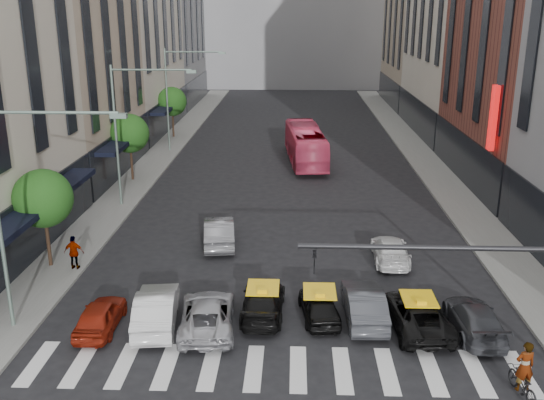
# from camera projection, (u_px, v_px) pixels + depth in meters

# --- Properties ---
(ground) EXTENTS (160.00, 160.00, 0.00)m
(ground) POSITION_uv_depth(u_px,v_px,m) (281.00, 394.00, 20.50)
(ground) COLOR black
(ground) RESTS_ON ground
(sidewalk_left) EXTENTS (3.00, 96.00, 0.15)m
(sidewalk_left) POSITION_uv_depth(u_px,v_px,m) (149.00, 167.00, 49.47)
(sidewalk_left) COLOR slate
(sidewalk_left) RESTS_ON ground
(sidewalk_right) EXTENTS (3.00, 96.00, 0.15)m
(sidewalk_right) POSITION_uv_depth(u_px,v_px,m) (433.00, 170.00, 48.64)
(sidewalk_right) COLOR slate
(sidewalk_right) RESTS_ON ground
(building_left_b) EXTENTS (8.00, 16.00, 24.00)m
(building_left_b) POSITION_uv_depth(u_px,v_px,m) (58.00, 15.00, 44.16)
(building_left_b) COLOR tan
(building_left_b) RESTS_ON ground
(building_right_b) EXTENTS (8.00, 18.00, 26.00)m
(building_right_b) POSITION_uv_depth(u_px,v_px,m) (538.00, 0.00, 41.67)
(building_right_b) COLOR brown
(building_right_b) RESTS_ON ground
(tree_near) EXTENTS (2.88, 2.88, 4.95)m
(tree_near) POSITION_uv_depth(u_px,v_px,m) (43.00, 199.00, 29.35)
(tree_near) COLOR black
(tree_near) RESTS_ON sidewalk_left
(tree_mid) EXTENTS (2.88, 2.88, 4.95)m
(tree_mid) POSITION_uv_depth(u_px,v_px,m) (130.00, 133.00, 44.59)
(tree_mid) COLOR black
(tree_mid) RESTS_ON sidewalk_left
(tree_far) EXTENTS (2.88, 2.88, 4.95)m
(tree_far) POSITION_uv_depth(u_px,v_px,m) (172.00, 102.00, 59.83)
(tree_far) COLOR black
(tree_far) RESTS_ON sidewalk_left
(streetlamp_near) EXTENTS (5.38, 0.25, 9.00)m
(streetlamp_near) POSITION_uv_depth(u_px,v_px,m) (19.00, 190.00, 22.89)
(streetlamp_near) COLOR gray
(streetlamp_near) RESTS_ON sidewalk_left
(streetlamp_mid) EXTENTS (5.38, 0.25, 9.00)m
(streetlamp_mid) POSITION_uv_depth(u_px,v_px,m) (130.00, 117.00, 38.13)
(streetlamp_mid) COLOR gray
(streetlamp_mid) RESTS_ON sidewalk_left
(streetlamp_far) EXTENTS (5.38, 0.25, 9.00)m
(streetlamp_far) POSITION_uv_depth(u_px,v_px,m) (177.00, 86.00, 53.37)
(streetlamp_far) COLOR gray
(streetlamp_far) RESTS_ON sidewalk_left
(traffic_signal) EXTENTS (10.10, 0.20, 6.00)m
(traffic_signal) POSITION_uv_depth(u_px,v_px,m) (540.00, 291.00, 17.92)
(traffic_signal) COLOR black
(traffic_signal) RESTS_ON ground
(liberty_sign) EXTENTS (0.30, 0.70, 4.00)m
(liberty_sign) POSITION_uv_depth(u_px,v_px,m) (493.00, 118.00, 37.28)
(liberty_sign) COLOR red
(liberty_sign) RESTS_ON ground
(car_red) EXTENTS (1.47, 3.62, 1.23)m
(car_red) POSITION_uv_depth(u_px,v_px,m) (100.00, 315.00, 24.45)
(car_red) COLOR maroon
(car_red) RESTS_ON ground
(car_white_front) EXTENTS (2.14, 4.72, 1.50)m
(car_white_front) POSITION_uv_depth(u_px,v_px,m) (156.00, 308.00, 24.73)
(car_white_front) COLOR silver
(car_white_front) RESTS_ON ground
(car_silver) EXTENTS (2.55, 4.83, 1.29)m
(car_silver) POSITION_uv_depth(u_px,v_px,m) (207.00, 314.00, 24.52)
(car_silver) COLOR #A7A7AD
(car_silver) RESTS_ON ground
(taxi_left) EXTENTS (1.85, 4.35, 1.25)m
(taxi_left) POSITION_uv_depth(u_px,v_px,m) (263.00, 301.00, 25.59)
(taxi_left) COLOR black
(taxi_left) RESTS_ON ground
(taxi_center) EXTENTS (1.89, 3.73, 1.22)m
(taxi_center) POSITION_uv_depth(u_px,v_px,m) (319.00, 305.00, 25.32)
(taxi_center) COLOR black
(taxi_center) RESTS_ON ground
(car_grey_mid) EXTENTS (1.66, 4.43, 1.44)m
(car_grey_mid) POSITION_uv_depth(u_px,v_px,m) (364.00, 304.00, 25.20)
(car_grey_mid) COLOR #393A3F
(car_grey_mid) RESTS_ON ground
(taxi_right) EXTENTS (2.45, 4.79, 1.30)m
(taxi_right) POSITION_uv_depth(u_px,v_px,m) (418.00, 314.00, 24.54)
(taxi_right) COLOR black
(taxi_right) RESTS_ON ground
(car_grey_curb) EXTENTS (1.81, 4.34, 1.25)m
(car_grey_curb) POSITION_uv_depth(u_px,v_px,m) (475.00, 319.00, 24.16)
(car_grey_curb) COLOR #37383E
(car_grey_curb) RESTS_ON ground
(car_row2_left) EXTENTS (2.17, 4.75, 1.51)m
(car_row2_left) POSITION_uv_depth(u_px,v_px,m) (219.00, 232.00, 33.23)
(car_row2_left) COLOR gray
(car_row2_left) RESTS_ON ground
(car_row2_right) EXTENTS (1.85, 4.31, 1.24)m
(car_row2_right) POSITION_uv_depth(u_px,v_px,m) (390.00, 250.00, 31.09)
(car_row2_right) COLOR white
(car_row2_right) RESTS_ON ground
(bus) EXTENTS (3.59, 11.24, 3.08)m
(bus) POSITION_uv_depth(u_px,v_px,m) (305.00, 145.00, 50.79)
(bus) COLOR #E24268
(bus) RESTS_ON ground
(motorcycle) EXTENTS (0.91, 1.94, 0.98)m
(motorcycle) POSITION_uv_depth(u_px,v_px,m) (522.00, 384.00, 20.22)
(motorcycle) COLOR black
(motorcycle) RESTS_ON ground
(rider) EXTENTS (0.72, 0.52, 1.81)m
(rider) POSITION_uv_depth(u_px,v_px,m) (528.00, 347.00, 19.80)
(rider) COLOR gray
(rider) RESTS_ON motorcycle
(pedestrian_far) EXTENTS (1.02, 0.47, 1.71)m
(pedestrian_far) POSITION_uv_depth(u_px,v_px,m) (74.00, 253.00, 29.73)
(pedestrian_far) COLOR gray
(pedestrian_far) RESTS_ON sidewalk_left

